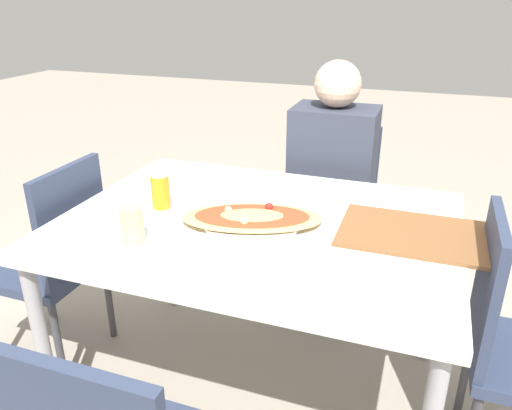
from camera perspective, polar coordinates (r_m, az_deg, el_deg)
ground_plane at (r=2.17m, az=0.24°, el=-20.49°), size 14.00×14.00×0.00m
dining_table at (r=1.75m, az=0.28°, el=-3.68°), size 1.34×0.99×0.77m
chair_far_seated at (r=2.54m, az=8.87°, el=-0.18°), size 0.40×0.40×0.90m
chair_side_left at (r=2.21m, az=-21.89°, el=-5.47°), size 0.40×0.40×0.90m
person_seated at (r=2.36m, az=8.64°, el=3.70°), size 0.38×0.29×1.23m
pizza_main at (r=1.69m, az=-0.46°, el=-1.59°), size 0.53×0.37×0.05m
soda_can at (r=1.83m, az=-10.87°, el=1.53°), size 0.07×0.07×0.12m
drink_glass at (r=1.60m, az=-14.01°, el=-2.27°), size 0.07×0.07×0.12m
serving_tray at (r=1.69m, az=17.44°, el=-3.14°), size 0.46×0.33×0.01m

